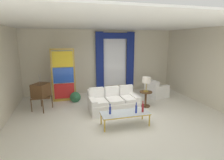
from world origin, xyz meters
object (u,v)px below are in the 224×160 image
at_px(vintage_tv, 41,91).
at_px(peacock_figurine, 75,98).
at_px(bottle_amber_squat, 143,107).
at_px(armchair_white, 156,91).
at_px(coffee_table, 125,114).
at_px(round_side_table, 146,98).
at_px(bottle_blue_decanter, 136,109).
at_px(table_lamp_brass, 146,81).
at_px(stained_glass_divider, 64,76).
at_px(bottle_crystal_tall, 110,110).
at_px(couch_white_long, 113,102).

bearing_deg(vintage_tv, peacock_figurine, 20.06).
bearing_deg(bottle_amber_squat, armchair_white, 54.06).
relative_size(vintage_tv, armchair_white, 1.40).
bearing_deg(bottle_amber_squat, peacock_figurine, 126.29).
relative_size(coffee_table, round_side_table, 2.43).
bearing_deg(vintage_tv, bottle_amber_squat, -33.71).
distance_m(bottle_blue_decanter, round_side_table, 1.73).
xyz_separation_m(vintage_tv, table_lamp_brass, (3.84, -0.66, 0.30)).
relative_size(vintage_tv, table_lamp_brass, 2.36).
xyz_separation_m(vintage_tv, armchair_white, (4.80, 0.33, -0.44)).
relative_size(bottle_blue_decanter, peacock_figurine, 0.55).
bearing_deg(vintage_tv, table_lamp_brass, -9.79).
distance_m(coffee_table, bottle_amber_squat, 0.56).
height_order(bottle_amber_squat, round_side_table, bottle_amber_squat).
height_order(vintage_tv, round_side_table, vintage_tv).
bearing_deg(bottle_blue_decanter, stained_glass_divider, 125.32).
bearing_deg(bottle_crystal_tall, couch_white_long, 71.06).
bearing_deg(bottle_crystal_tall, table_lamp_brass, 36.21).
bearing_deg(couch_white_long, round_side_table, 1.96).
distance_m(couch_white_long, armchair_white, 2.51).
xyz_separation_m(peacock_figurine, round_side_table, (2.60, -1.11, 0.14)).
height_order(bottle_blue_decanter, vintage_tv, vintage_tv).
height_order(bottle_blue_decanter, table_lamp_brass, table_lamp_brass).
relative_size(armchair_white, table_lamp_brass, 1.69).
bearing_deg(bottle_blue_decanter, bottle_crystal_tall, 170.69).
xyz_separation_m(bottle_crystal_tall, peacock_figurine, (-0.86, 2.39, -0.32)).
distance_m(peacock_figurine, round_side_table, 2.84).
bearing_deg(armchair_white, peacock_figurine, 178.05).
bearing_deg(peacock_figurine, bottle_blue_decanter, -57.23).
bearing_deg(peacock_figurine, bottle_crystal_tall, -70.32).
distance_m(armchair_white, table_lamp_brass, 1.57).
height_order(bottle_blue_decanter, stained_glass_divider, stained_glass_divider).
height_order(coffee_table, armchair_white, armchair_white).
xyz_separation_m(couch_white_long, armchair_white, (2.29, 1.04, -0.02)).
relative_size(couch_white_long, peacock_figurine, 3.00).
bearing_deg(stained_glass_divider, peacock_figurine, -40.85).
xyz_separation_m(bottle_amber_squat, peacock_figurine, (-1.84, 2.50, -0.34)).
distance_m(couch_white_long, coffee_table, 1.25).
bearing_deg(vintage_tv, bottle_blue_decanter, -35.88).
relative_size(bottle_crystal_tall, armchair_white, 0.32).
height_order(stained_glass_divider, round_side_table, stained_glass_divider).
distance_m(vintage_tv, armchair_white, 4.84).
bearing_deg(bottle_blue_decanter, coffee_table, 159.94).
height_order(bottle_crystal_tall, armchair_white, armchair_white).
relative_size(coffee_table, vintage_tv, 1.08).
relative_size(bottle_amber_squat, round_side_table, 0.59).
relative_size(bottle_amber_squat, vintage_tv, 0.26).
distance_m(coffee_table, table_lamp_brass, 1.94).
relative_size(coffee_table, armchair_white, 1.51).
relative_size(armchair_white, stained_glass_divider, 0.44).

